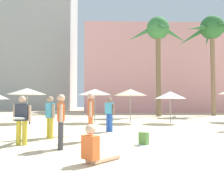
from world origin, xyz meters
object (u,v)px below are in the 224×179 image
at_px(cafe_umbrella_3, 27,91).
at_px(backpack, 144,139).
at_px(person_far_right, 61,119).
at_px(cafe_umbrella_6, 130,92).
at_px(cafe_umbrella_1, 170,95).
at_px(person_near_left, 96,149).
at_px(palm_tree_left, 212,32).
at_px(person_near_right, 91,115).
at_px(person_mid_center, 21,118).
at_px(person_mid_left, 51,115).
at_px(person_far_left, 109,113).
at_px(beach_towel, 161,144).
at_px(palm_tree_far_left, 158,35).
at_px(cafe_umbrella_0, 95,92).

xyz_separation_m(cafe_umbrella_3, backpack, (6.59, -8.53, -1.95)).
distance_m(cafe_umbrella_3, person_far_right, 10.08).
xyz_separation_m(cafe_umbrella_6, person_far_right, (-3.07, -9.09, -1.18)).
bearing_deg(cafe_umbrella_1, person_near_left, -113.85).
height_order(palm_tree_left, backpack, palm_tree_left).
height_order(cafe_umbrella_3, cafe_umbrella_6, cafe_umbrella_3).
relative_size(backpack, person_near_right, 0.24).
xyz_separation_m(backpack, person_mid_center, (-4.07, -0.01, 0.69)).
height_order(palm_tree_left, person_mid_left, palm_tree_left).
xyz_separation_m(cafe_umbrella_6, person_mid_left, (-3.89, -6.78, -1.19)).
distance_m(cafe_umbrella_6, person_mid_center, 9.63).
distance_m(cafe_umbrella_1, person_far_left, 6.14).
distance_m(person_mid_left, person_far_right, 2.45).
bearing_deg(cafe_umbrella_3, person_mid_center, -73.57).
relative_size(palm_tree_left, person_far_left, 6.47).
height_order(beach_towel, backpack, backpack).
height_order(cafe_umbrella_3, person_mid_left, cafe_umbrella_3).
bearing_deg(person_near_left, beach_towel, 2.63).
bearing_deg(person_near_right, person_mid_left, -29.35).
relative_size(palm_tree_far_left, palm_tree_left, 0.94).
bearing_deg(palm_tree_left, beach_towel, -119.14).
height_order(palm_tree_far_left, cafe_umbrella_0, palm_tree_far_left).
distance_m(palm_tree_far_left, cafe_umbrella_0, 11.39).
relative_size(backpack, person_far_left, 0.25).
distance_m(cafe_umbrella_1, backpack, 8.77).
relative_size(cafe_umbrella_3, person_near_left, 2.68).
xyz_separation_m(palm_tree_left, cafe_umbrella_0, (-12.22, -8.54, -6.81)).
height_order(beach_towel, person_near_left, person_near_left).
bearing_deg(backpack, palm_tree_left, 13.59).
height_order(backpack, person_mid_center, person_mid_center).
relative_size(cafe_umbrella_0, person_far_right, 1.40).
xyz_separation_m(cafe_umbrella_0, person_mid_center, (-2.07, -8.78, -1.23)).
xyz_separation_m(cafe_umbrella_3, beach_towel, (7.19, -8.46, -2.15)).
bearing_deg(backpack, person_near_left, -168.67).
relative_size(backpack, person_mid_left, 0.16).
distance_m(cafe_umbrella_0, person_mid_center, 9.11).
bearing_deg(cafe_umbrella_3, cafe_umbrella_6, -0.86).
relative_size(palm_tree_far_left, person_far_left, 6.10).
bearing_deg(cafe_umbrella_0, palm_tree_far_left, 50.22).
relative_size(palm_tree_left, person_mid_center, 4.09).
xyz_separation_m(cafe_umbrella_1, person_near_right, (-4.90, -7.19, -0.93)).
relative_size(backpack, person_far_right, 0.25).
relative_size(cafe_umbrella_3, cafe_umbrella_6, 1.11).
bearing_deg(person_near_right, beach_towel, 159.19).
xyz_separation_m(cafe_umbrella_1, backpack, (-3.08, -8.04, -1.69)).
xyz_separation_m(person_mid_center, person_mid_left, (0.62, 1.66, 0.01)).
relative_size(cafe_umbrella_6, backpack, 5.52).
bearing_deg(palm_tree_left, person_mid_left, -131.11).
distance_m(person_mid_center, person_near_left, 3.51).
bearing_deg(person_far_right, person_mid_left, -82.01).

